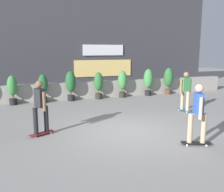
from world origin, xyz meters
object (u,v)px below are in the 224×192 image
Objects in this scene: potted_plant_1 at (12,88)px; potted_plant_6 at (148,80)px; skater_far_left at (198,112)px; potted_plant_4 at (99,84)px; skater_mid_plaza at (185,90)px; potted_plant_2 at (43,86)px; potted_plant_7 at (168,79)px; skater_far_right at (40,105)px; potted_plant_3 at (71,84)px; potted_plant_5 at (123,82)px.

potted_plant_6 reaches higher than potted_plant_1.
potted_plant_4 is at bearing 94.38° from skater_far_left.
skater_mid_plaza reaches higher than potted_plant_4.
potted_plant_2 is 0.91× the size of potted_plant_7.
skater_far_right is at bearing -170.28° from skater_mid_plaza.
potted_plant_2 is 6.77m from skater_mid_plaza.
potted_plant_3 is 5.34m from skater_far_right.
potted_plant_4 is (2.87, 0.00, 0.01)m from potted_plant_2.
potted_plant_3 is at bearing -0.00° from potted_plant_1.
potted_plant_3 is 1.50m from potted_plant_4.
potted_plant_6 is 1.34m from potted_plant_7.
potted_plant_6 is 7.69m from skater_far_left.
skater_far_right reaches higher than potted_plant_6.
potted_plant_1 is at bearing 100.41° from skater_far_right.
potted_plant_4 reaches higher than potted_plant_2.
skater_far_left is at bearing -117.35° from potted_plant_7.
potted_plant_6 is at bearing 38.22° from skater_far_right.
potted_plant_1 is 0.83× the size of skater_far_right.
potted_plant_3 is (2.79, -0.00, 0.09)m from potted_plant_1.
skater_mid_plaza is (1.21, -3.98, 0.08)m from potted_plant_5.
potted_plant_6 is at bearing 84.43° from skater_mid_plaza.
potted_plant_7 is at bearing 0.00° from potted_plant_5.
potted_plant_2 is (1.42, 0.00, 0.01)m from potted_plant_1.
potted_plant_3 reaches higher than potted_plant_1.
potted_plant_1 is 7.27m from potted_plant_6.
skater_mid_plaza is (-0.39, -3.98, 0.04)m from potted_plant_6.
skater_far_left is at bearing -30.28° from skater_far_right.
potted_plant_6 is 8.09m from skater_far_right.
skater_mid_plaza is (6.89, -3.98, 0.13)m from potted_plant_1.
skater_far_right is at bearing -79.59° from potted_plant_1.
skater_far_right reaches higher than potted_plant_7.
potted_plant_7 reaches higher than potted_plant_3.
skater_far_left is (4.84, -7.30, 0.13)m from potted_plant_1.
skater_far_right reaches higher than potted_plant_5.
skater_far_left is (3.43, -7.30, 0.12)m from potted_plant_2.
potted_plant_3 is at bearing 135.79° from skater_mid_plaza.
potted_plant_2 is at bearing 180.00° from potted_plant_5.
potted_plant_3 is 2.88m from potted_plant_5.
potted_plant_5 is at bearing 180.00° from potted_plant_6.
potted_plant_7 is at bearing 0.00° from potted_plant_3.
potted_plant_1 is 4.29m from potted_plant_4.
potted_plant_5 reaches higher than potted_plant_4.
potted_plant_6 is 0.91× the size of skater_mid_plaza.
potted_plant_4 is at bearing 0.00° from potted_plant_1.
potted_plant_5 is 2.95m from potted_plant_7.
potted_plant_4 is 0.85× the size of skater_far_right.
skater_far_right is (-1.87, -5.00, 0.04)m from potted_plant_3.
potted_plant_2 is 0.93× the size of potted_plant_6.
skater_far_right is at bearing -123.94° from potted_plant_4.
potted_plant_3 is at bearing 180.00° from potted_plant_5.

